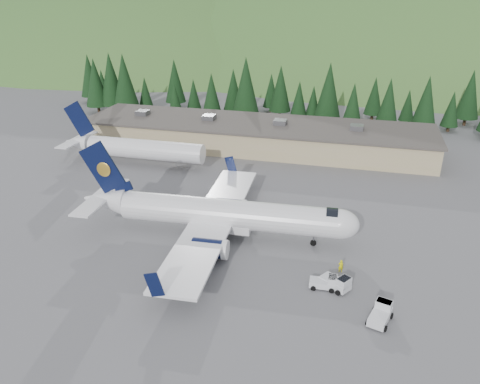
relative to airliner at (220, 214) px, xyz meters
The scene contains 10 objects.
ground 3.46m from the airliner, ahead, with size 600.00×600.00×0.00m, color #5A5A5E.
airliner is the anchor object (origin of this frame).
second_airliner 32.48m from the airliner, 137.22° to the left, with size 27.50×11.00×10.05m.
baggage_tug_a 16.96m from the airliner, 29.48° to the right, with size 3.02×1.88×1.58m.
baggage_tug_b 17.98m from the airliner, 27.06° to the right, with size 3.68×3.22×1.77m.
baggage_tug_c 23.98m from the airliner, 31.14° to the right, with size 2.77×3.69×1.78m.
terminal_building 38.27m from the airliner, 95.89° to the left, with size 71.00×17.00×6.10m.
ramp_worker 16.84m from the airliner, 16.10° to the right, with size 0.59×0.39×1.61m, color #E3DD04.
tree_line 59.97m from the airliner, 96.35° to the left, with size 112.66×17.55×14.26m.
hills 231.09m from the airliner, 75.30° to the left, with size 614.00×330.00×300.00m.
Camera 1 is at (15.19, -52.42, 30.75)m, focal length 35.00 mm.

